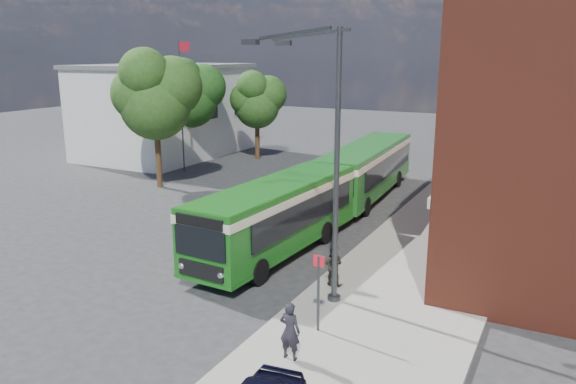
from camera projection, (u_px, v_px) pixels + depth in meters
The scene contains 14 objects.
ground at pixel (235, 259), 22.97m from camera, with size 120.00×120.00×0.00m, color #2A2A2C.
pavement at pixel (450, 228), 26.75m from camera, with size 6.00×48.00×0.15m, color gray.
kerb_line at pixel (388, 221), 28.12m from camera, with size 0.12×48.00×0.01m, color beige.
white_building at pixel (166, 110), 45.59m from camera, with size 9.40×13.40×7.30m.
flagpole at pixel (182, 102), 38.51m from camera, with size 0.95×0.10×9.00m.
street_lamp at pixel (326, 164), 17.94m from camera, with size 2.96×2.38×9.00m.
bus_stop_sign at pixel (318, 288), 16.50m from camera, with size 0.35×0.08×2.52m.
bus_front at pixel (276, 212), 23.23m from camera, with size 3.14×10.20×3.02m.
bus_rear at pixel (367, 166), 32.61m from camera, with size 3.20×11.93×3.02m.
pedestrian_a at pixel (290, 331), 15.09m from camera, with size 0.60×0.39×1.64m, color black.
pedestrian_b at pixel (333, 265), 19.94m from camera, with size 0.73×0.57×1.51m, color black.
tree_left at pixel (155, 94), 33.82m from camera, with size 5.06×4.82×8.55m.
tree_mid at pixel (190, 93), 41.19m from camera, with size 4.67×4.44×7.88m.
tree_right at pixel (257, 99), 43.42m from camera, with size 4.10×3.90×6.92m.
Camera 1 is at (11.80, -18.24, 8.26)m, focal length 35.00 mm.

